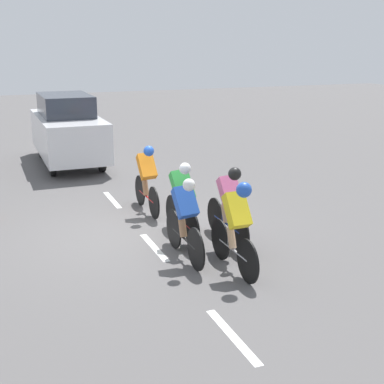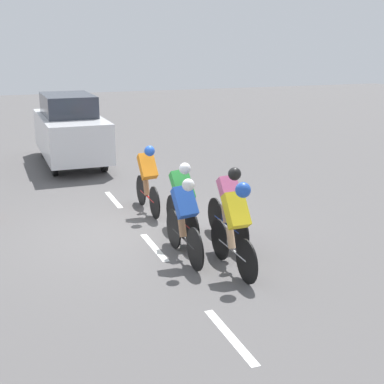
% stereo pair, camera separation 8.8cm
% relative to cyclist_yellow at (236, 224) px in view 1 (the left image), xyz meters
% --- Properties ---
extents(ground_plane, '(60.00, 60.00, 0.00)m').
position_rel_cyclist_yellow_xyz_m(ground_plane, '(0.88, -2.27, -0.81)').
color(ground_plane, '#565454').
extents(lane_stripe_near, '(0.12, 1.40, 0.01)m').
position_rel_cyclist_yellow_xyz_m(lane_stripe_near, '(0.88, 1.72, -0.81)').
color(lane_stripe_near, white).
rests_on(lane_stripe_near, ground).
extents(lane_stripe_mid, '(0.12, 1.40, 0.01)m').
position_rel_cyclist_yellow_xyz_m(lane_stripe_mid, '(0.88, -1.48, -0.81)').
color(lane_stripe_mid, white).
rests_on(lane_stripe_mid, ground).
extents(lane_stripe_far, '(0.12, 1.40, 0.01)m').
position_rel_cyclist_yellow_xyz_m(lane_stripe_far, '(0.88, -4.68, -0.81)').
color(lane_stripe_far, white).
rests_on(lane_stripe_far, ground).
extents(cyclist_yellow, '(0.32, 1.68, 1.53)m').
position_rel_cyclist_yellow_xyz_m(cyclist_yellow, '(0.00, 0.00, 0.00)').
color(cyclist_yellow, black).
rests_on(cyclist_yellow, ground).
extents(cyclist_blue, '(0.36, 1.75, 1.46)m').
position_rel_cyclist_yellow_xyz_m(cyclist_blue, '(0.56, -0.76, -0.06)').
color(cyclist_blue, black).
rests_on(cyclist_blue, ground).
extents(cyclist_green, '(0.37, 1.72, 1.52)m').
position_rel_cyclist_yellow_xyz_m(cyclist_green, '(0.29, -1.62, -0.03)').
color(cyclist_green, black).
rests_on(cyclist_green, ground).
extents(cyclist_orange, '(0.35, 1.70, 1.50)m').
position_rel_cyclist_yellow_xyz_m(cyclist_orange, '(0.39, -3.46, -0.03)').
color(cyclist_orange, black).
rests_on(cyclist_orange, ground).
extents(cyclist_pink, '(0.35, 1.73, 1.47)m').
position_rel_cyclist_yellow_xyz_m(cyclist_pink, '(-0.43, -1.17, -0.04)').
color(cyclist_pink, black).
rests_on(cyclist_pink, ground).
extents(support_car, '(1.70, 4.28, 2.04)m').
position_rel_cyclist_yellow_xyz_m(support_car, '(1.16, -8.92, 0.22)').
color(support_car, black).
rests_on(support_car, ground).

